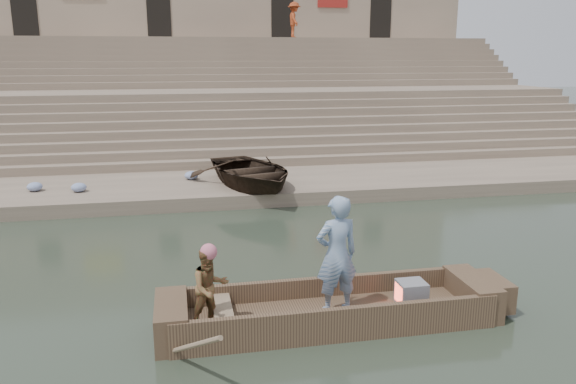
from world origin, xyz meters
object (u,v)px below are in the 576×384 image
object	(u,v)px
pedestrian	(294,20)
main_rowboat	(329,317)
standing_man	(337,255)
beached_rowboat	(251,171)
television	(411,293)
rowing_man	(210,288)

from	to	relation	value
pedestrian	main_rowboat	bearing A→B (deg)	172.05
standing_man	pedestrian	world-z (taller)	pedestrian
main_rowboat	beached_rowboat	bearing A→B (deg)	91.09
standing_man	beached_rowboat	size ratio (longest dim) A/B	0.46
main_rowboat	standing_man	distance (m)	1.10
main_rowboat	television	world-z (taller)	television
beached_rowboat	standing_man	bearing A→B (deg)	-102.97
standing_man	beached_rowboat	world-z (taller)	standing_man
television	standing_man	bearing A→B (deg)	-179.60
rowing_man	television	distance (m)	3.39
main_rowboat	rowing_man	xyz separation A→B (m)	(-1.95, -0.14, 0.75)
rowing_man	pedestrian	world-z (taller)	pedestrian
main_rowboat	television	distance (m)	1.45
main_rowboat	rowing_man	bearing A→B (deg)	-175.81
beached_rowboat	pedestrian	bearing A→B (deg)	58.29
standing_man	beached_rowboat	distance (m)	8.58
beached_rowboat	television	bearing A→B (deg)	-94.29
main_rowboat	standing_man	xyz separation A→B (m)	(0.10, -0.01, 1.09)
standing_man	beached_rowboat	bearing A→B (deg)	-96.94
television	beached_rowboat	bearing A→B (deg)	100.44
rowing_man	beached_rowboat	xyz separation A→B (m)	(1.78, 8.70, -0.02)
standing_man	television	bearing A→B (deg)	171.70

